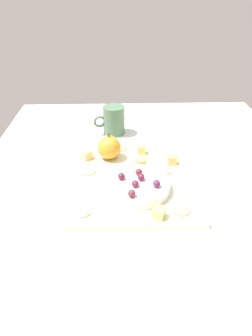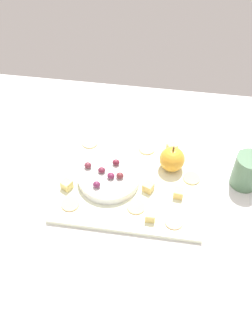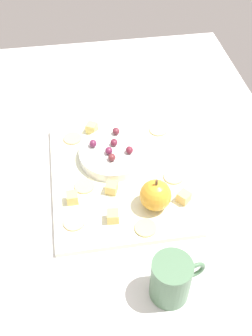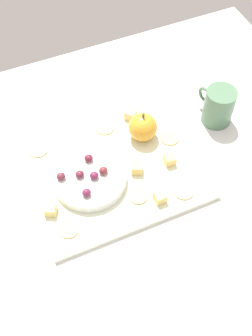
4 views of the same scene
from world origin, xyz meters
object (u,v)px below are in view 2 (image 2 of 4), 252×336
object	(u,v)px
cracker_4	(174,222)
apple_whole	(172,159)
grape_0	(102,170)
grape_1	(88,165)
cracker_0	(136,207)
grape_2	(111,176)
cracker_2	(147,149)
grape_3	(121,176)
grape_5	(97,185)
platter	(131,183)
cracker_3	(90,143)
cheese_cube_2	(179,193)
cheese_cube_3	(67,185)
cheese_cube_0	(172,148)
cracker_5	(192,178)
grape_4	(116,162)
cup	(247,171)
cheese_cube_4	(148,187)
serving_dish	(109,177)
cracker_1	(70,204)
cheese_cube_1	(150,216)

from	to	relation	value
cracker_4	apple_whole	bearing A→B (deg)	96.22
grape_0	grape_1	distance (cm)	3.85
cracker_0	grape_2	bearing A→B (deg)	138.42
cracker_2	grape_3	bearing A→B (deg)	-111.92
grape_5	grape_0	bearing A→B (deg)	86.70
platter	cracker_2	xyz separation A→B (cm)	(2.65, 11.71, 0.85)
platter	cracker_3	bearing A→B (deg)	138.57
cheese_cube_2	cheese_cube_3	world-z (taller)	same
cracker_0	cheese_cube_0	bearing A→B (deg)	70.46
cracker_4	cracker_5	distance (cm)	14.27
cheese_cube_3	grape_3	xyz separation A→B (cm)	(12.96, 3.31, 1.87)
cracker_2	grape_4	distance (cm)	11.55
apple_whole	grape_2	distance (cm)	16.38
cheese_cube_2	cracker_0	distance (cm)	10.94
cracker_5	cracker_3	bearing A→B (deg)	163.02
cheese_cube_2	cup	bearing A→B (deg)	25.73
platter	cracker_5	size ratio (longest dim) A/B	8.32
grape_2	grape_5	size ratio (longest dim) A/B	1.00
cracker_5	cup	bearing A→B (deg)	7.76
platter	grape_1	size ratio (longest dim) A/B	19.58
platter	cracker_2	bearing A→B (deg)	77.26
grape_0	grape_5	world-z (taller)	grape_5
cheese_cube_4	grape_2	bearing A→B (deg)	176.01
grape_0	cheese_cube_4	bearing A→B (deg)	-10.27
apple_whole	grape_3	xyz separation A→B (cm)	(-12.16, -7.24, -0.19)
grape_4	cup	bearing A→B (deg)	3.24
serving_dish	grape_1	size ratio (longest dim) A/B	8.42
grape_1	cup	distance (cm)	39.64
grape_3	grape_4	distance (cm)	4.59
cracker_2	grape_0	size ratio (longest dim) A/B	2.35
cracker_1	grape_0	xyz separation A→B (cm)	(5.99, 9.37, 2.78)
cheese_cube_0	grape_0	world-z (taller)	grape_0
grape_5	cracker_0	bearing A→B (deg)	-16.92
cheese_cube_0	grape_4	distance (cm)	16.65
grape_5	platter	bearing A→B (deg)	32.04
grape_1	grape_4	world-z (taller)	same
cheese_cube_1	cheese_cube_3	bearing A→B (deg)	164.04
cheese_cube_1	grape_4	size ratio (longest dim) A/B	1.26
cracker_2	grape_5	bearing A→B (deg)	-122.16
cheese_cube_4	cheese_cube_2	bearing A→B (deg)	-5.77
cheese_cube_3	cup	world-z (taller)	cup
platter	cheese_cube_0	size ratio (longest dim) A/B	15.52
cracker_0	grape_4	xyz separation A→B (cm)	(-6.63, 10.92, 2.83)
cheese_cube_2	cracker_1	distance (cm)	26.27
cracker_3	grape_2	distance (cm)	15.94
cracker_1	grape_5	xyz separation A→B (cm)	(5.72, 4.56, 2.90)
grape_5	grape_2	bearing A→B (deg)	48.69
grape_5	cracker_3	bearing A→B (deg)	108.29
grape_0	grape_2	xyz separation A→B (cm)	(2.61, -1.52, 0.07)
cracker_3	cracker_2	bearing A→B (deg)	0.07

